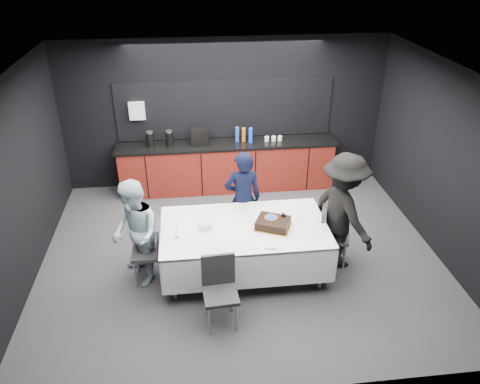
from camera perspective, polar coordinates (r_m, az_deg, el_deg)
name	(u,v)px	position (r m, az deg, el deg)	size (l,w,h in m)	color
ground	(241,254)	(7.29, 0.09, -7.62)	(6.00, 6.00, 0.00)	#3C3D41
room_shell	(241,143)	(6.36, 0.11, 5.95)	(6.04, 5.04, 2.82)	white
kitchenette	(226,162)	(8.91, -1.69, 3.69)	(4.10, 0.64, 2.05)	#61150F
party_table	(244,234)	(6.60, 0.51, -5.20)	(2.32, 1.32, 0.78)	#99999E
cake_assembly	(273,223)	(6.49, 4.06, -3.80)	(0.59, 0.55, 0.16)	yellow
plate_stack	(206,225)	(6.48, -4.22, -3.98)	(0.21, 0.21, 0.10)	white
loose_plate_near	(222,246)	(6.13, -2.20, -6.63)	(0.22, 0.22, 0.01)	white
loose_plate_right_a	(301,218)	(6.74, 7.40, -3.21)	(0.18, 0.18, 0.01)	white
loose_plate_right_b	(312,233)	(6.45, 8.80, -4.96)	(0.18, 0.18, 0.01)	white
loose_plate_far	(240,210)	(6.87, 0.05, -2.25)	(0.21, 0.21, 0.01)	white
fork_pile	(271,247)	(6.11, 3.75, -6.68)	(0.15, 0.09, 0.02)	white
champagne_flute	(176,228)	(6.26, -7.82, -4.31)	(0.06, 0.06, 0.22)	white
chair_left	(152,247)	(6.64, -10.64, -6.63)	(0.43, 0.43, 0.92)	#2B2B30
chair_right	(329,231)	(7.00, 10.83, -4.63)	(0.53, 0.53, 0.92)	#2B2B30
chair_near	(220,285)	(5.90, -2.50, -11.31)	(0.45, 0.45, 0.92)	#2B2B30
person_center	(243,199)	(7.16, 0.35, -0.84)	(0.57, 0.38, 1.57)	black
person_left	(135,234)	(6.53, -12.64, -4.98)	(0.76, 0.59, 1.55)	#ADC9D9
person_right	(343,212)	(6.79, 12.41, -2.39)	(1.15, 0.66, 1.78)	black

